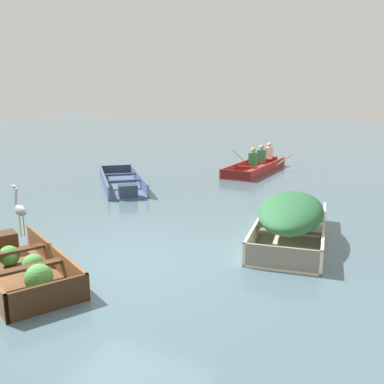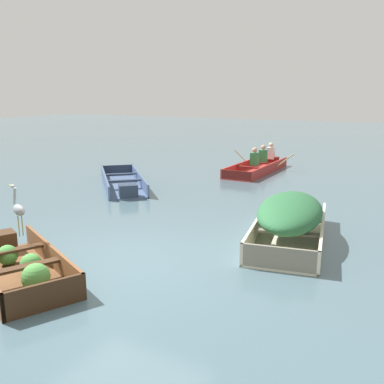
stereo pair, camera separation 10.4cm
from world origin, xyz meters
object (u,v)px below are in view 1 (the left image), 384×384
at_px(dinghy_wooden_brown_foreground, 21,266).
at_px(rowboat_red_with_crew, 257,165).
at_px(heron_on_dinghy, 20,209).
at_px(skiff_slate_blue_mid_moored, 122,183).
at_px(skiff_cream_near_moored, 291,215).

height_order(dinghy_wooden_brown_foreground, rowboat_red_with_crew, rowboat_red_with_crew).
bearing_deg(dinghy_wooden_brown_foreground, rowboat_red_with_crew, 90.22).
bearing_deg(heron_on_dinghy, dinghy_wooden_brown_foreground, -44.46).
xyz_separation_m(dinghy_wooden_brown_foreground, skiff_slate_blue_mid_moored, (-2.55, 5.80, -0.03)).
height_order(dinghy_wooden_brown_foreground, heron_on_dinghy, heron_on_dinghy).
height_order(dinghy_wooden_brown_foreground, skiff_cream_near_moored, skiff_cream_near_moored).
height_order(rowboat_red_with_crew, heron_on_dinghy, heron_on_dinghy).
xyz_separation_m(skiff_cream_near_moored, rowboat_red_with_crew, (-3.15, 6.85, -0.29)).
bearing_deg(dinghy_wooden_brown_foreground, skiff_cream_near_moored, 49.03).
relative_size(skiff_cream_near_moored, heron_on_dinghy, 3.91).
bearing_deg(heron_on_dinghy, rowboat_red_with_crew, 87.66).
bearing_deg(skiff_slate_blue_mid_moored, skiff_cream_near_moored, -21.39).
relative_size(skiff_cream_near_moored, skiff_slate_blue_mid_moored, 1.01).
distance_m(dinghy_wooden_brown_foreground, heron_on_dinghy, 0.97).
distance_m(dinghy_wooden_brown_foreground, skiff_cream_near_moored, 4.75).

